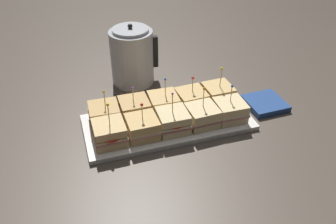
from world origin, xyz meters
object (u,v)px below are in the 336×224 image
(sandwich_front_left, at_px, (142,127))
(napkin_stack, at_px, (265,104))
(sandwich_back_far_left, at_px, (104,115))
(sandwich_front_far_right, at_px, (230,110))
(sandwich_front_center, at_px, (173,121))
(sandwich_back_far_right, at_px, (218,94))
(sandwich_back_center, at_px, (163,104))
(sandwich_front_right, at_px, (202,116))
(sandwich_back_left, at_px, (134,109))
(kettle_steel, at_px, (132,56))
(serving_platter, at_px, (168,122))
(sandwich_back_right, at_px, (191,99))
(sandwich_front_far_left, at_px, (110,133))

(sandwich_front_left, distance_m, napkin_stack, 0.52)
(napkin_stack, bearing_deg, sandwich_back_far_left, 174.76)
(sandwich_front_left, relative_size, sandwich_front_far_right, 0.96)
(sandwich_front_center, xyz_separation_m, sandwich_back_far_left, (-0.23, 0.11, 0.00))
(sandwich_front_far_right, height_order, sandwich_back_far_right, sandwich_back_far_right)
(sandwich_front_left, height_order, sandwich_back_center, sandwich_back_center)
(sandwich_front_left, height_order, sandwich_back_far_right, sandwich_back_far_right)
(sandwich_front_right, relative_size, sandwich_back_left, 1.12)
(sandwich_back_center, xyz_separation_m, kettle_steel, (-0.05, 0.30, 0.07))
(serving_platter, relative_size, sandwich_back_right, 4.63)
(sandwich_back_left, relative_size, kettle_steel, 0.50)
(sandwich_front_center, relative_size, sandwich_back_far_right, 0.97)
(sandwich_front_far_right, xyz_separation_m, sandwich_back_right, (-0.11, 0.11, 0.00))
(sandwich_front_far_left, bearing_deg, sandwich_back_far_right, 14.08)
(sandwich_back_center, distance_m, sandwich_back_right, 0.11)
(sandwich_front_right, bearing_deg, sandwich_back_right, 89.92)
(serving_platter, height_order, sandwich_back_left, sandwich_back_left)
(sandwich_front_far_left, height_order, sandwich_front_left, sandwich_front_far_left)
(sandwich_front_far_left, xyz_separation_m, sandwich_back_left, (0.11, 0.11, -0.00))
(serving_platter, distance_m, sandwich_back_left, 0.13)
(serving_platter, xyz_separation_m, kettle_steel, (-0.05, 0.35, 0.11))
(sandwich_front_left, bearing_deg, sandwich_front_far_right, 0.05)
(serving_platter, distance_m, sandwich_back_center, 0.07)
(sandwich_back_center, bearing_deg, kettle_steel, 99.16)
(sandwich_front_far_left, bearing_deg, sandwich_front_right, 0.11)
(sandwich_back_left, distance_m, napkin_stack, 0.53)
(sandwich_front_far_left, relative_size, sandwich_front_left, 1.19)
(sandwich_back_right, bearing_deg, sandwich_front_center, -134.53)
(sandwich_front_far_right, height_order, sandwich_back_far_left, same)
(sandwich_back_left, bearing_deg, sandwich_front_far_left, -135.10)
(sandwich_front_left, distance_m, sandwich_front_far_right, 0.33)
(sandwich_back_right, bearing_deg, kettle_steel, 118.69)
(sandwich_front_left, height_order, sandwich_front_right, sandwich_front_right)
(serving_platter, height_order, sandwich_front_left, sandwich_front_left)
(sandwich_front_center, bearing_deg, sandwich_back_far_right, 26.85)
(sandwich_front_left, xyz_separation_m, sandwich_back_center, (0.11, 0.11, 0.00))
(sandwich_back_center, xyz_separation_m, sandwich_back_right, (0.11, 0.00, -0.00))
(sandwich_front_left, relative_size, sandwich_back_right, 1.00)
(serving_platter, xyz_separation_m, sandwich_front_far_left, (-0.23, -0.06, 0.05))
(sandwich_front_left, relative_size, sandwich_front_right, 0.89)
(sandwich_front_right, height_order, napkin_stack, sandwich_front_right)
(sandwich_back_far_left, bearing_deg, sandwich_back_center, 0.30)
(serving_platter, distance_m, sandwich_front_left, 0.13)
(sandwich_back_right, bearing_deg, napkin_stack, -11.54)
(sandwich_front_far_left, height_order, sandwich_back_far_left, sandwich_front_far_left)
(sandwich_back_far_left, bearing_deg, sandwich_front_far_right, -13.79)
(sandwich_back_right, bearing_deg, sandwich_front_far_left, -161.50)
(sandwich_front_far_right, distance_m, kettle_steel, 0.49)
(sandwich_back_center, height_order, napkin_stack, sandwich_back_center)
(sandwich_front_left, height_order, sandwich_front_center, sandwich_front_center)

